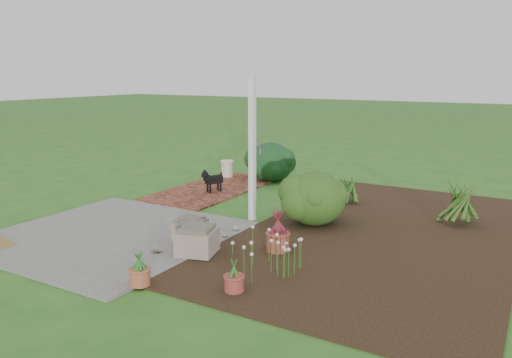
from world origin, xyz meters
The scene contains 18 objects.
ground centered at (0.00, 0.00, 0.00)m, with size 80.00×80.00×0.00m, color #2A6720.
concrete_patio centered at (-1.25, -1.75, 0.02)m, with size 3.50×3.50×0.04m, color #5D5D5B.
brick_path centered at (-1.70, 1.75, 0.02)m, with size 1.60×3.50×0.04m, color brown.
garden_bed centered at (2.50, 0.50, 0.01)m, with size 4.00×7.00×0.03m, color black.
veranda_post centered at (0.30, 0.10, 1.25)m, with size 0.10×0.10×2.50m, color white.
stone_trough_near centered at (0.48, -1.76, 0.21)m, with size 0.52×0.52×0.34m, color gray.
stone_trough_mid centered at (0.00, -1.29, 0.18)m, with size 0.43×0.43×0.29m, color #706756.
stone_trough_far centered at (0.14, -1.46, 0.18)m, with size 0.43×0.43×0.29m, color #7B6F5C.
black_dog centered at (-1.51, 1.45, 0.32)m, with size 0.31×0.52×0.47m.
cream_ceramic_urn centered at (-2.14, 2.98, 0.23)m, with size 0.29×0.29×0.39m, color beige.
evergreen_shrub centered at (1.31, 0.48, 0.49)m, with size 1.08×1.08×0.92m, color #153C13.
agapanthus_clump_back centered at (3.49, 1.71, 0.50)m, with size 1.06×1.06×0.95m, color #11350A, non-canonical shape.
agapanthus_clump_front centered at (1.35, 2.11, 0.38)m, with size 0.78×0.78×0.69m, color #1C4311, non-canonical shape.
pink_flower_patch centered at (1.70, -1.87, 0.30)m, with size 0.85×0.85×0.55m, color #113D0F, non-canonical shape.
terracotta_pot_bronze centered at (1.42, -1.07, 0.17)m, with size 0.33×0.33×0.27m, color #983F33.
terracotta_pot_small_left centered at (1.61, -2.54, 0.13)m, with size 0.23×0.23×0.19m, color brown.
terracotta_pot_small_right centered at (0.52, -2.98, 0.14)m, with size 0.25×0.25×0.21m, color #AA5339.
purple_flowering_bush centered at (-1.05, 3.25, 0.48)m, with size 1.13×1.13×0.96m, color black.
Camera 1 is at (4.62, -7.20, 2.57)m, focal length 35.00 mm.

